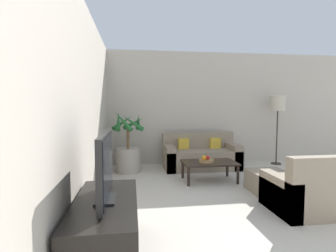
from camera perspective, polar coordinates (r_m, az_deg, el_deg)
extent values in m
cube|color=#BCB2A3|center=(6.85, 16.30, 3.75)|extent=(8.33, 0.06, 2.70)
cube|color=#BCB2A3|center=(2.97, -19.42, 3.07)|extent=(0.06, 8.21, 2.70)
cube|color=black|center=(2.62, -13.33, -21.16)|extent=(0.56, 1.29, 0.56)
cube|color=black|center=(2.51, -13.45, -15.21)|extent=(0.18, 0.31, 0.02)
cube|color=black|center=(2.43, -13.58, -8.47)|extent=(0.05, 0.88, 0.59)
cube|color=black|center=(2.43, -12.91, -8.47)|extent=(0.01, 0.84, 0.55)
cylinder|color=#ADA393|center=(5.70, -8.65, -7.34)|extent=(0.54, 0.54, 0.50)
cylinder|color=brown|center=(5.62, -8.70, -2.77)|extent=(0.06, 0.06, 0.41)
cone|color=#23662D|center=(5.59, -6.52, 0.89)|extent=(0.10, 0.49, 0.39)
cone|color=#23662D|center=(5.80, -7.53, 0.63)|extent=(0.50, 0.35, 0.32)
cone|color=#23662D|center=(5.79, -9.84, 0.78)|extent=(0.49, 0.34, 0.35)
cone|color=#23662D|center=(5.59, -10.76, 1.10)|extent=(0.10, 0.46, 0.43)
cone|color=#23662D|center=(5.42, -9.78, 1.09)|extent=(0.44, 0.31, 0.44)
cone|color=#23662D|center=(5.40, -7.59, 0.67)|extent=(0.48, 0.34, 0.37)
cube|color=gray|center=(5.96, 7.26, -7.19)|extent=(1.67, 0.76, 0.43)
cube|color=gray|center=(6.18, 6.57, -3.07)|extent=(1.67, 0.16, 0.36)
cube|color=gray|center=(5.80, 0.21, -6.87)|extent=(0.20, 0.76, 0.55)
cube|color=gray|center=(6.18, 13.89, -6.31)|extent=(0.20, 0.76, 0.55)
cube|color=gold|center=(5.99, 3.37, -3.87)|extent=(0.24, 0.12, 0.24)
cube|color=gold|center=(6.18, 10.22, -3.68)|extent=(0.24, 0.12, 0.24)
cylinder|color=#2D2823|center=(6.93, 22.45, -7.54)|extent=(0.24, 0.24, 0.03)
cylinder|color=#2D2823|center=(6.83, 22.61, -2.23)|extent=(0.03, 0.03, 1.27)
cylinder|color=beige|center=(6.79, 22.81, 4.59)|extent=(0.33, 0.33, 0.36)
cylinder|color=black|center=(4.68, 4.49, -10.96)|extent=(0.05, 0.05, 0.33)
cylinder|color=black|center=(4.95, 14.98, -10.24)|extent=(0.05, 0.05, 0.33)
cylinder|color=black|center=(5.19, 3.22, -9.44)|extent=(0.05, 0.05, 0.33)
cylinder|color=black|center=(5.43, 12.78, -8.91)|extent=(0.05, 0.05, 0.33)
cube|color=black|center=(5.00, 8.98, -7.86)|extent=(1.00, 0.62, 0.03)
cylinder|color=#997A4C|center=(4.95, 8.35, -7.52)|extent=(0.28, 0.28, 0.05)
sphere|color=red|center=(4.94, 8.66, -6.79)|extent=(0.08, 0.08, 0.08)
sphere|color=olive|center=(4.99, 7.77, -6.67)|extent=(0.08, 0.08, 0.08)
sphere|color=orange|center=(4.87, 7.87, -6.90)|extent=(0.08, 0.08, 0.08)
cube|color=gray|center=(4.04, 27.27, -13.53)|extent=(0.84, 0.80, 0.39)
cube|color=gray|center=(3.69, 30.37, -8.86)|extent=(0.84, 0.16, 0.41)
cube|color=gray|center=(3.84, 23.03, -13.52)|extent=(0.16, 0.80, 0.49)
cube|color=gray|center=(4.22, 31.15, -12.19)|extent=(0.16, 0.80, 0.49)
cube|color=gray|center=(4.70, 20.89, -11.12)|extent=(0.60, 0.53, 0.34)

